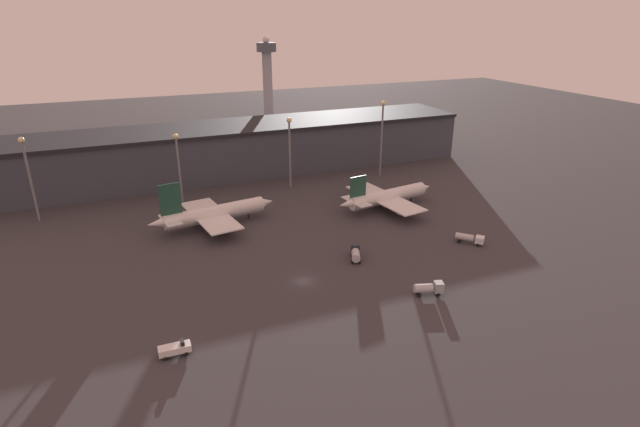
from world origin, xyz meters
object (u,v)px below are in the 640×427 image
at_px(airplane_1, 387,197).
at_px(service_vehicle_0, 429,288).
at_px(control_tower, 268,82).
at_px(service_vehicle_2, 175,349).
at_px(service_vehicle_1, 356,253).
at_px(airplane_0, 214,214).
at_px(service_vehicle_3, 470,238).

xyz_separation_m(airplane_1, service_vehicle_0, (-18.09, -50.51, -2.01)).
bearing_deg(control_tower, airplane_1, -85.59).
bearing_deg(service_vehicle_2, airplane_1, 36.11).
relative_size(airplane_1, control_tower, 0.76).
relative_size(service_vehicle_1, control_tower, 0.14).
bearing_deg(control_tower, service_vehicle_0, -93.89).
height_order(service_vehicle_1, control_tower, control_tower).
bearing_deg(service_vehicle_1, control_tower, 16.16).
xyz_separation_m(airplane_1, service_vehicle_1, (-25.44, -28.79, -1.93)).
bearing_deg(airplane_0, airplane_1, -15.63).
height_order(service_vehicle_1, service_vehicle_3, service_vehicle_1).
distance_m(airplane_1, service_vehicle_3, 33.25).
height_order(service_vehicle_0, service_vehicle_3, service_vehicle_0).
bearing_deg(service_vehicle_3, airplane_0, -165.17).
relative_size(airplane_0, service_vehicle_0, 5.67).
bearing_deg(control_tower, service_vehicle_3, -83.48).
bearing_deg(service_vehicle_1, service_vehicle_3, -72.24).
relative_size(airplane_0, control_tower, 0.79).
bearing_deg(airplane_0, control_tower, 55.01).
xyz_separation_m(service_vehicle_0, service_vehicle_1, (-7.36, 21.72, 0.08)).
height_order(service_vehicle_1, service_vehicle_2, service_vehicle_1).
bearing_deg(airplane_1, airplane_0, 164.37).
bearing_deg(service_vehicle_3, service_vehicle_1, -139.12).
relative_size(service_vehicle_3, control_tower, 0.14).
height_order(service_vehicle_0, service_vehicle_1, service_vehicle_1).
distance_m(service_vehicle_0, service_vehicle_1, 22.93).
xyz_separation_m(service_vehicle_2, service_vehicle_3, (80.47, 18.13, 0.19)).
height_order(service_vehicle_3, control_tower, control_tower).
height_order(service_vehicle_0, service_vehicle_2, service_vehicle_0).
bearing_deg(control_tower, airplane_0, -116.19).
distance_m(service_vehicle_0, control_tower, 153.99).
relative_size(airplane_0, airplane_1, 1.05).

